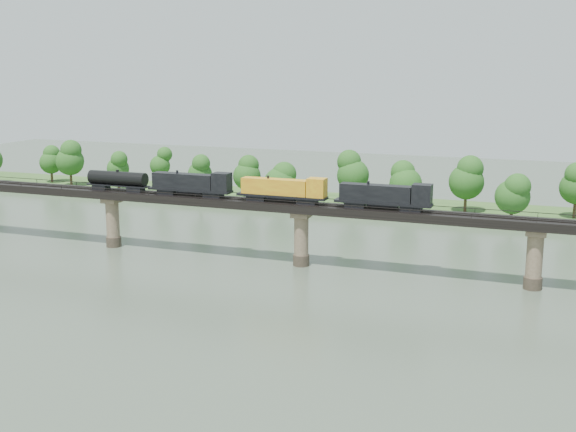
% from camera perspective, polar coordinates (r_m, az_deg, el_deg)
% --- Properties ---
extents(ground, '(400.00, 400.00, 0.00)m').
position_cam_1_polar(ground, '(105.11, -4.49, -8.07)').
color(ground, '#3C4A3A').
rests_on(ground, ground).
extents(far_bank, '(300.00, 24.00, 1.60)m').
position_cam_1_polar(far_bank, '(182.78, 6.83, 0.73)').
color(far_bank, '#305321').
rests_on(far_bank, ground).
extents(bridge, '(236.00, 30.00, 11.50)m').
position_cam_1_polar(bridge, '(130.20, 1.06, -1.61)').
color(bridge, '#473A2D').
rests_on(bridge, ground).
extents(bridge_superstructure, '(220.00, 4.90, 0.75)m').
position_cam_1_polar(bridge_superstructure, '(128.87, 1.07, 1.13)').
color(bridge_superstructure, black).
rests_on(bridge_superstructure, bridge).
extents(far_treeline, '(289.06, 17.54, 13.60)m').
position_cam_1_polar(far_treeline, '(179.26, 4.00, 3.18)').
color(far_treeline, '#382619').
rests_on(far_treeline, far_bank).
extents(freight_train, '(68.23, 2.66, 4.70)m').
position_cam_1_polar(freight_train, '(132.08, -2.95, 2.24)').
color(freight_train, black).
rests_on(freight_train, bridge).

